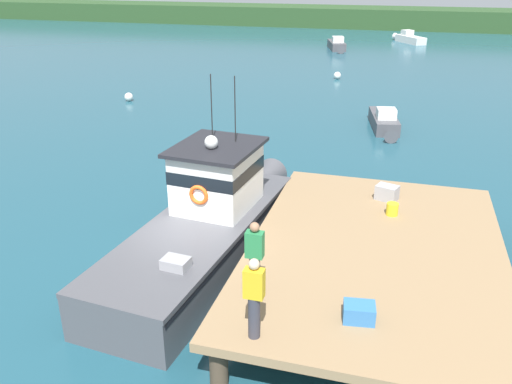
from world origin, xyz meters
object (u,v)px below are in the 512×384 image
(deckhand_by_the_boat, at_px, (255,257))
(moored_boat_off_the_point, at_px, (385,122))
(bait_bucket, at_px, (392,209))
(moored_boat_mid_harbor, at_px, (409,38))
(crate_stack_near_edge, at_px, (387,193))
(deckhand_further_back, at_px, (254,297))
(mooring_buoy_outer, at_px, (337,75))
(main_fishing_boat, at_px, (209,221))
(mooring_buoy_spare_mooring, at_px, (129,97))
(moored_boat_outer_mooring, at_px, (337,45))
(crate_stack_mid_dock, at_px, (359,312))

(deckhand_by_the_boat, xyz_separation_m, moored_boat_off_the_point, (1.75, 17.12, -1.68))
(bait_bucket, xyz_separation_m, moored_boat_mid_harbor, (-0.25, 45.57, -0.95))
(crate_stack_near_edge, relative_size, deckhand_further_back, 0.37)
(mooring_buoy_outer, bearing_deg, main_fishing_boat, -90.12)
(mooring_buoy_spare_mooring, bearing_deg, moored_boat_outer_mooring, 69.44)
(moored_boat_outer_mooring, bearing_deg, main_fishing_boat, -87.24)
(moored_boat_outer_mooring, xyz_separation_m, mooring_buoy_outer, (1.98, -14.14, -0.19))
(bait_bucket, bearing_deg, deckhand_further_back, -110.20)
(main_fishing_boat, relative_size, moored_boat_off_the_point, 2.23)
(crate_stack_mid_dock, distance_m, mooring_buoy_spare_mooring, 24.73)
(main_fishing_boat, height_order, crate_stack_near_edge, main_fishing_boat)
(deckhand_by_the_boat, distance_m, moored_boat_off_the_point, 17.29)
(main_fishing_boat, bearing_deg, moored_boat_outer_mooring, 92.76)
(main_fishing_boat, bearing_deg, moored_boat_off_the_point, 73.96)
(crate_stack_mid_dock, xyz_separation_m, deckhand_further_back, (-1.80, -1.01, 0.68))
(deckhand_by_the_boat, height_order, moored_boat_off_the_point, deckhand_by_the_boat)
(main_fishing_boat, xyz_separation_m, mooring_buoy_spare_mooring, (-10.98, 15.75, -0.76))
(deckhand_by_the_boat, relative_size, moored_boat_off_the_point, 0.37)
(deckhand_by_the_boat, distance_m, deckhand_further_back, 1.40)
(moored_boat_off_the_point, height_order, moored_boat_mid_harbor, moored_boat_mid_harbor)
(moored_boat_outer_mooring, bearing_deg, mooring_buoy_spare_mooring, -110.56)
(main_fishing_boat, relative_size, mooring_buoy_spare_mooring, 19.95)
(crate_stack_near_edge, relative_size, moored_boat_mid_harbor, 0.13)
(crate_stack_mid_dock, bearing_deg, moored_boat_outer_mooring, 98.29)
(main_fishing_boat, distance_m, moored_boat_mid_harbor, 47.18)
(mooring_buoy_spare_mooring, bearing_deg, moored_boat_off_the_point, -7.12)
(mooring_buoy_outer, bearing_deg, moored_boat_off_the_point, -71.66)
(moored_boat_mid_harbor, bearing_deg, deckhand_further_back, -92.16)
(crate_stack_mid_dock, distance_m, deckhand_by_the_boat, 2.30)
(deckhand_further_back, bearing_deg, crate_stack_mid_dock, 29.42)
(bait_bucket, xyz_separation_m, moored_boat_off_the_point, (-0.82, 12.50, -0.99))
(moored_boat_off_the_point, bearing_deg, moored_boat_mid_harbor, 89.01)
(deckhand_by_the_boat, height_order, mooring_buoy_outer, deckhand_by_the_boat)
(main_fishing_boat, height_order, crate_stack_mid_dock, main_fishing_boat)
(moored_boat_off_the_point, height_order, mooring_buoy_spare_mooring, moored_boat_off_the_point)
(deckhand_by_the_boat, distance_m, mooring_buoy_outer, 29.13)
(deckhand_by_the_boat, xyz_separation_m, mooring_buoy_outer, (-2.19, 29.00, -1.81))
(deckhand_by_the_boat, relative_size, deckhand_further_back, 1.00)
(mooring_buoy_spare_mooring, relative_size, mooring_buoy_outer, 0.99)
(crate_stack_near_edge, relative_size, mooring_buoy_spare_mooring, 1.21)
(bait_bucket, bearing_deg, crate_stack_mid_dock, -94.62)
(moored_boat_off_the_point, xyz_separation_m, moored_boat_mid_harbor, (0.57, 33.07, 0.04))
(main_fishing_boat, xyz_separation_m, moored_boat_off_the_point, (3.99, 13.88, -0.62))
(mooring_buoy_spare_mooring, bearing_deg, crate_stack_near_edge, -40.59)
(bait_bucket, distance_m, deckhand_by_the_boat, 5.33)
(deckhand_further_back, xyz_separation_m, moored_boat_off_the_point, (1.38, 18.47, -1.68))
(crate_stack_mid_dock, relative_size, crate_stack_near_edge, 1.00)
(crate_stack_near_edge, height_order, deckhand_by_the_boat, deckhand_by_the_boat)
(moored_boat_off_the_point, bearing_deg, mooring_buoy_spare_mooring, 172.88)
(deckhand_by_the_boat, bearing_deg, bait_bucket, 60.88)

